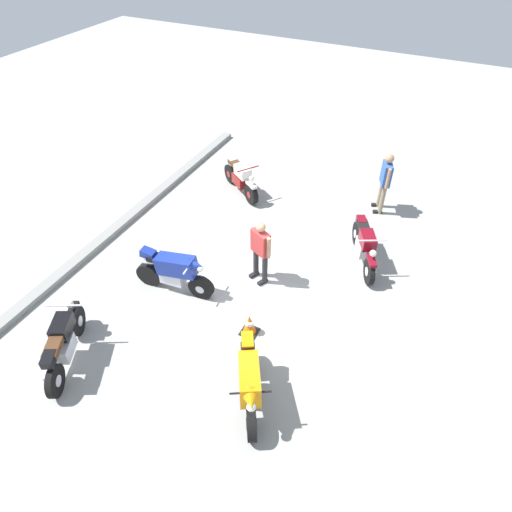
{
  "coord_description": "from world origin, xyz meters",
  "views": [
    {
      "loc": [
        -6.32,
        -3.06,
        7.44
      ],
      "look_at": [
        0.57,
        0.29,
        0.75
      ],
      "focal_mm": 30.81,
      "sensor_mm": 36.0,
      "label": 1
    }
  ],
  "objects_px": {
    "motorcycle_maroon_cruiser": "(364,245)",
    "person_in_red_shirt": "(260,248)",
    "motorcycle_black_cruiser": "(64,343)",
    "person_in_blue_shirt": "(385,179)",
    "motorcycle_blue_sportbike": "(174,271)",
    "traffic_cone": "(249,324)",
    "motorcycle_orange_sportbike": "(249,381)",
    "motorcycle_cream_vintage": "(240,178)"
  },
  "relations": [
    {
      "from": "motorcycle_black_cruiser",
      "to": "person_in_blue_shirt",
      "type": "bearing_deg",
      "value": -55.71
    },
    {
      "from": "motorcycle_black_cruiser",
      "to": "person_in_blue_shirt",
      "type": "height_order",
      "value": "person_in_blue_shirt"
    },
    {
      "from": "traffic_cone",
      "to": "motorcycle_orange_sportbike",
      "type": "bearing_deg",
      "value": -153.35
    },
    {
      "from": "motorcycle_orange_sportbike",
      "to": "person_in_red_shirt",
      "type": "xyz_separation_m",
      "value": [
        3.02,
        1.22,
        0.36
      ]
    },
    {
      "from": "motorcycle_black_cruiser",
      "to": "motorcycle_orange_sportbike",
      "type": "height_order",
      "value": "motorcycle_orange_sportbike"
    },
    {
      "from": "motorcycle_blue_sportbike",
      "to": "person_in_blue_shirt",
      "type": "relative_size",
      "value": 1.1
    },
    {
      "from": "motorcycle_blue_sportbike",
      "to": "person_in_blue_shirt",
      "type": "bearing_deg",
      "value": 51.36
    },
    {
      "from": "motorcycle_black_cruiser",
      "to": "motorcycle_blue_sportbike",
      "type": "relative_size",
      "value": 0.98
    },
    {
      "from": "motorcycle_orange_sportbike",
      "to": "motorcycle_cream_vintage",
      "type": "height_order",
      "value": "motorcycle_orange_sportbike"
    },
    {
      "from": "person_in_red_shirt",
      "to": "motorcycle_orange_sportbike",
      "type": "bearing_deg",
      "value": 46.96
    },
    {
      "from": "person_in_blue_shirt",
      "to": "person_in_red_shirt",
      "type": "bearing_deg",
      "value": 44.17
    },
    {
      "from": "motorcycle_black_cruiser",
      "to": "motorcycle_orange_sportbike",
      "type": "relative_size",
      "value": 1.07
    },
    {
      "from": "motorcycle_cream_vintage",
      "to": "traffic_cone",
      "type": "height_order",
      "value": "motorcycle_cream_vintage"
    },
    {
      "from": "motorcycle_orange_sportbike",
      "to": "motorcycle_maroon_cruiser",
      "type": "bearing_deg",
      "value": 140.69
    },
    {
      "from": "motorcycle_black_cruiser",
      "to": "traffic_cone",
      "type": "xyz_separation_m",
      "value": [
        2.22,
        -2.95,
        -0.26
      ]
    },
    {
      "from": "motorcycle_orange_sportbike",
      "to": "motorcycle_maroon_cruiser",
      "type": "distance_m",
      "value": 4.79
    },
    {
      "from": "motorcycle_orange_sportbike",
      "to": "person_in_blue_shirt",
      "type": "bearing_deg",
      "value": 145.3
    },
    {
      "from": "person_in_blue_shirt",
      "to": "traffic_cone",
      "type": "height_order",
      "value": "person_in_blue_shirt"
    },
    {
      "from": "motorcycle_black_cruiser",
      "to": "person_in_red_shirt",
      "type": "xyz_separation_m",
      "value": [
        3.82,
        -2.44,
        0.44
      ]
    },
    {
      "from": "motorcycle_maroon_cruiser",
      "to": "person_in_blue_shirt",
      "type": "height_order",
      "value": "person_in_blue_shirt"
    },
    {
      "from": "motorcycle_maroon_cruiser",
      "to": "traffic_cone",
      "type": "bearing_deg",
      "value": -51.91
    },
    {
      "from": "motorcycle_black_cruiser",
      "to": "motorcycle_cream_vintage",
      "type": "xyz_separation_m",
      "value": [
        7.03,
        -0.24,
        -0.03
      ]
    },
    {
      "from": "motorcycle_blue_sportbike",
      "to": "person_in_red_shirt",
      "type": "xyz_separation_m",
      "value": [
        1.21,
        -1.61,
        0.36
      ]
    },
    {
      "from": "motorcycle_maroon_cruiser",
      "to": "person_in_red_shirt",
      "type": "xyz_separation_m",
      "value": [
        -1.7,
        2.04,
        0.44
      ]
    },
    {
      "from": "person_in_blue_shirt",
      "to": "traffic_cone",
      "type": "distance_m",
      "value": 5.94
    },
    {
      "from": "motorcycle_maroon_cruiser",
      "to": "traffic_cone",
      "type": "xyz_separation_m",
      "value": [
        -3.3,
        1.53,
        -0.26
      ]
    },
    {
      "from": "motorcycle_maroon_cruiser",
      "to": "person_in_blue_shirt",
      "type": "relative_size",
      "value": 1.07
    },
    {
      "from": "traffic_cone",
      "to": "person_in_red_shirt",
      "type": "bearing_deg",
      "value": 17.73
    },
    {
      "from": "person_in_red_shirt",
      "to": "traffic_cone",
      "type": "height_order",
      "value": "person_in_red_shirt"
    },
    {
      "from": "motorcycle_orange_sportbike",
      "to": "motorcycle_cream_vintage",
      "type": "relative_size",
      "value": 1.06
    },
    {
      "from": "motorcycle_blue_sportbike",
      "to": "person_in_red_shirt",
      "type": "distance_m",
      "value": 2.04
    },
    {
      "from": "motorcycle_cream_vintage",
      "to": "person_in_blue_shirt",
      "type": "xyz_separation_m",
      "value": [
        0.92,
        -4.07,
        0.55
      ]
    },
    {
      "from": "motorcycle_blue_sportbike",
      "to": "motorcycle_maroon_cruiser",
      "type": "bearing_deg",
      "value": 33.0
    },
    {
      "from": "motorcycle_cream_vintage",
      "to": "motorcycle_maroon_cruiser",
      "type": "xyz_separation_m",
      "value": [
        -1.52,
        -4.24,
        0.03
      ]
    },
    {
      "from": "motorcycle_blue_sportbike",
      "to": "traffic_cone",
      "type": "bearing_deg",
      "value": -16.09
    },
    {
      "from": "motorcycle_orange_sportbike",
      "to": "traffic_cone",
      "type": "xyz_separation_m",
      "value": [
        1.42,
        0.71,
        -0.33
      ]
    },
    {
      "from": "traffic_cone",
      "to": "motorcycle_black_cruiser",
      "type": "bearing_deg",
      "value": 126.9
    },
    {
      "from": "traffic_cone",
      "to": "motorcycle_maroon_cruiser",
      "type": "bearing_deg",
      "value": -24.81
    },
    {
      "from": "person_in_red_shirt",
      "to": "traffic_cone",
      "type": "bearing_deg",
      "value": 42.64
    },
    {
      "from": "motorcycle_blue_sportbike",
      "to": "motorcycle_cream_vintage",
      "type": "bearing_deg",
      "value": 92.08
    },
    {
      "from": "person_in_red_shirt",
      "to": "person_in_blue_shirt",
      "type": "distance_m",
      "value": 4.54
    },
    {
      "from": "person_in_red_shirt",
      "to": "motorcycle_black_cruiser",
      "type": "bearing_deg",
      "value": -7.66
    }
  ]
}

